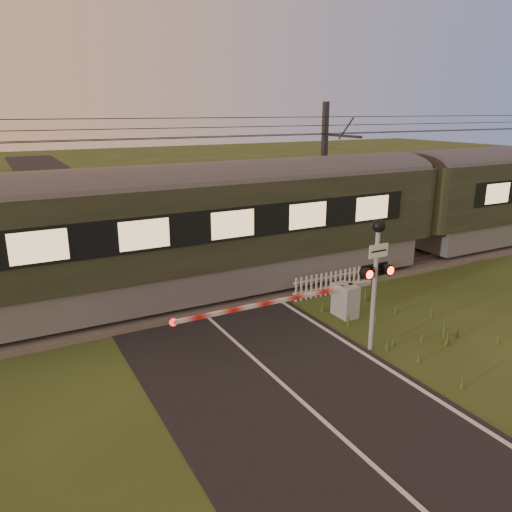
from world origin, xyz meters
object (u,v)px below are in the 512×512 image
crossing_signal (376,262)px  boom_gate (337,300)px  catenary_mast (324,179)px  train (409,205)px  picket_fence (328,283)px

crossing_signal → boom_gate: bearing=77.1°
catenary_mast → train: bearing=-37.9°
train → picket_fence: size_ratio=15.94×
train → boom_gate: (-6.50, -3.67, -1.86)m
train → catenary_mast: 3.76m
boom_gate → catenary_mast: catenary_mast is taller
boom_gate → picket_fence: 2.04m
picket_fence → boom_gate: bearing=-118.9°
train → boom_gate: train is taller
train → crossing_signal: 9.14m
train → picket_fence: train is taller
boom_gate → crossing_signal: (-0.50, -2.20, 1.93)m
train → picket_fence: (-5.51, -1.89, -2.03)m
train → catenary_mast: size_ratio=6.99×
picket_fence → catenary_mast: 5.77m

